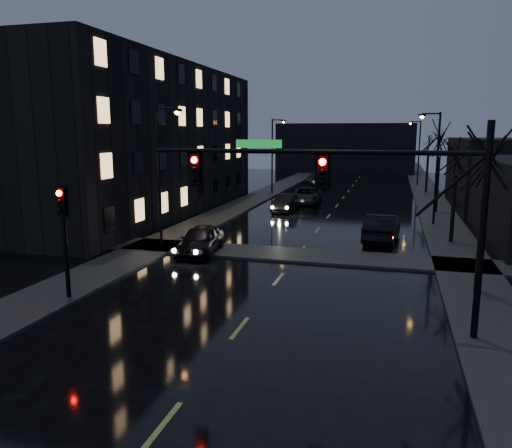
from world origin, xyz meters
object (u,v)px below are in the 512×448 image
Objects in this scene: oncoming_car_d at (317,179)px; oncoming_car_a at (200,240)px; oncoming_car_c at (307,196)px; oncoming_car_b at (285,203)px; lead_car at (382,228)px.

oncoming_car_a is at bearing -83.30° from oncoming_car_d.
oncoming_car_c is at bearing 78.20° from oncoming_car_a.
oncoming_car_c is at bearing 79.86° from oncoming_car_b.
lead_car is at bearing -68.38° from oncoming_car_c.
oncoming_car_c is 1.09× the size of lead_car.
oncoming_car_c is (0.99, 4.89, 0.05)m from oncoming_car_b.
oncoming_car_b is 0.78× the size of oncoming_car_d.
oncoming_car_a is 37.43m from oncoming_car_d.
oncoming_car_a is 11.33m from lead_car.
oncoming_car_b is at bearing -80.59° from oncoming_car_d.
oncoming_car_c is at bearing -58.61° from lead_car.
oncoming_car_a is at bearing 37.66° from lead_car.
oncoming_car_a is 0.83× the size of oncoming_car_c.
oncoming_car_b is at bearing 79.75° from oncoming_car_a.
oncoming_car_b is 0.79× the size of oncoming_car_c.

